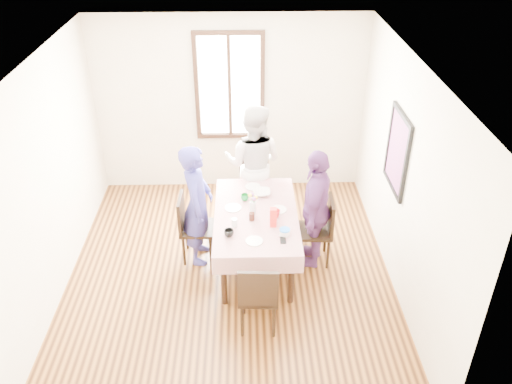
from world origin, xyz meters
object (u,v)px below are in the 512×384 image
chair_far (254,189)px  person_left (197,205)px  dining_table (256,239)px  chair_near (259,294)px  person_far (254,164)px  person_right (314,208)px  chair_right (314,231)px  chair_left (197,228)px

chair_far → person_left: (-0.72, -0.94, 0.35)m
dining_table → chair_near: size_ratio=1.74×
dining_table → chair_far: chair_far is taller
chair_far → person_far: person_far is taller
chair_near → person_right: size_ratio=0.57×
chair_right → person_right: (-0.02, 0.00, 0.34)m
chair_near → person_left: bearing=123.4°
chair_far → person_far: (0.00, -0.02, 0.41)m
chair_right → person_far: size_ratio=0.53×
chair_far → person_left: size_ratio=0.57×
chair_near → chair_left: bearing=124.0°
person_left → person_far: 1.17m
chair_left → chair_near: same height
dining_table → person_left: 0.85m
chair_far → chair_near: bearing=90.3°
person_left → dining_table: bearing=-99.1°
chair_left → person_left: bearing=91.5°
dining_table → chair_left: (-0.74, 0.15, 0.08)m
chair_right → person_far: person_far is taller
person_far → chair_left: bearing=66.4°
chair_near → chair_far: bearing=93.1°
dining_table → chair_far: size_ratio=1.74×
chair_far → chair_near: same height
dining_table → chair_near: bearing=-90.0°
person_right → chair_far: bearing=-128.8°
chair_right → person_far: bearing=38.4°
chair_near → person_far: person_far is taller
chair_right → chair_near: size_ratio=1.00×
person_left → chair_left: bearing=92.5°
chair_right → chair_near: (-0.74, -1.14, 0.00)m
person_far → chair_right: bearing=141.2°
chair_right → chair_left: bearing=88.5°
person_left → person_far: bearing=-35.6°
person_far → person_left: bearing=67.1°
chair_left → person_left: 0.35m
person_left → chair_far: bearing=-35.0°
chair_right → person_far: (-0.74, 1.02, 0.41)m
person_left → person_right: size_ratio=1.01×
dining_table → chair_left: size_ratio=1.74×
chair_right → person_right: person_right is taller
person_right → chair_near: bearing=-15.9°
dining_table → chair_far: bearing=90.0°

